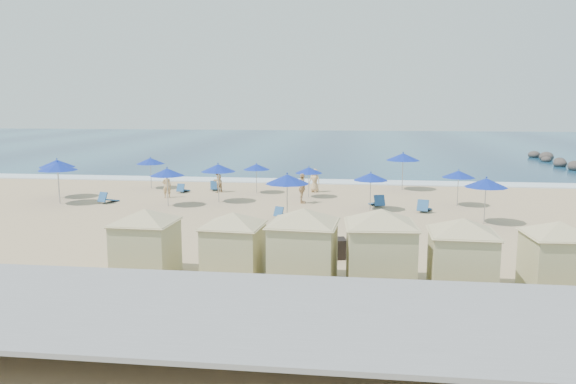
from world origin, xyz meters
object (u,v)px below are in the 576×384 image
object	(u,v)px
cabana_5	(558,248)
umbrella_9	(403,157)
cabana_2	(303,237)
umbrella_11	(486,183)
umbrella_6	(287,179)
umbrella_5	(218,168)
beachgoer_0	(167,186)
beachgoer_1	(217,181)
cabana_0	(145,234)
cabana_3	(381,238)
umbrella_4	(256,167)
umbrella_2	(150,161)
umbrella_7	(309,170)
beachgoer_3	(315,180)
umbrella_1	(58,166)
beachgoer_2	(302,188)
trash_bin	(336,248)
cabana_1	(233,237)
cabana_4	(462,246)
umbrella_0	(57,163)
umbrella_10	(459,174)
umbrella_3	(167,172)
umbrella_8	(371,177)

from	to	relation	value
cabana_5	umbrella_9	bearing A→B (deg)	98.89
cabana_2	umbrella_11	distance (m)	13.56
umbrella_6	umbrella_5	bearing A→B (deg)	133.13
beachgoer_0	beachgoer_1	world-z (taller)	beachgoer_1
cabana_0	cabana_3	xyz separation A→B (m)	(8.25, -0.25, 0.15)
umbrella_4	umbrella_2	bearing A→B (deg)	172.11
cabana_3	umbrella_7	bearing A→B (deg)	102.66
beachgoer_3	cabana_0	bearing A→B (deg)	-83.79
umbrella_1	beachgoer_2	xyz separation A→B (m)	(14.74, 2.04, -1.40)
trash_bin	beachgoer_2	size ratio (longest dim) A/B	0.42
umbrella_9	beachgoer_0	distance (m)	16.43
cabana_1	umbrella_1	bearing A→B (deg)	136.60
trash_bin	cabana_3	size ratio (longest dim) A/B	0.17
cabana_4	umbrella_0	distance (m)	27.74
umbrella_1	umbrella_7	xyz separation A→B (m)	(14.95, 4.27, -0.53)
umbrella_1	umbrella_10	world-z (taller)	umbrella_1
cabana_0	beachgoer_0	size ratio (longest dim) A/B	2.76
cabana_4	cabana_1	bearing A→B (deg)	176.03
cabana_3	umbrella_6	distance (m)	10.88
umbrella_4	beachgoer_0	size ratio (longest dim) A/B	1.34
umbrella_7	umbrella_10	xyz separation A→B (m)	(9.14, -1.98, 0.14)
cabana_0	beachgoer_1	xyz separation A→B (m)	(-2.19, 18.81, -0.73)
umbrella_6	cabana_5	bearing A→B (deg)	-44.00
umbrella_11	beachgoer_2	size ratio (longest dim) A/B	1.33
umbrella_2	umbrella_11	xyz separation A→B (m)	(21.29, -9.38, 0.13)
trash_bin	beachgoer_3	world-z (taller)	beachgoer_3
umbrella_0	umbrella_2	xyz separation A→B (m)	(4.56, 4.55, -0.24)
cabana_0	umbrella_7	xyz separation A→B (m)	(4.27, 17.47, 0.24)
umbrella_10	beachgoer_2	world-z (taller)	umbrella_10
umbrella_3	umbrella_5	bearing A→B (deg)	31.64
umbrella_8	cabana_1	bearing A→B (deg)	-110.56
cabana_1	umbrella_9	world-z (taller)	umbrella_9
umbrella_1	umbrella_3	xyz separation A→B (m)	(6.83, 0.15, -0.27)
umbrella_7	beachgoer_3	distance (m)	2.48
cabana_1	umbrella_11	size ratio (longest dim) A/B	1.70
beachgoer_0	umbrella_2	bearing A→B (deg)	-77.67
umbrella_6	beachgoer_3	distance (m)	10.18
umbrella_3	umbrella_11	bearing A→B (deg)	-9.06
umbrella_6	umbrella_11	xyz separation A→B (m)	(10.07, 0.83, -0.13)
umbrella_1	umbrella_8	bearing A→B (deg)	0.83
cabana_3	umbrella_5	world-z (taller)	cabana_3
umbrella_5	umbrella_8	world-z (taller)	umbrella_5
umbrella_6	umbrella_10	bearing A→B (deg)	31.29
beachgoer_2	cabana_4	bearing A→B (deg)	-159.40
cabana_5	umbrella_11	size ratio (longest dim) A/B	1.71
umbrella_1	umbrella_5	bearing A→B (deg)	10.78
umbrella_5	beachgoer_3	size ratio (longest dim) A/B	1.52
beachgoer_0	beachgoer_1	bearing A→B (deg)	-157.99
cabana_5	beachgoer_3	bearing A→B (deg)	115.55
cabana_0	umbrella_7	size ratio (longest dim) A/B	2.08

